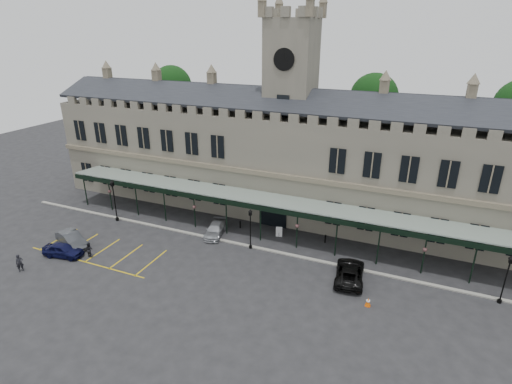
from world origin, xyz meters
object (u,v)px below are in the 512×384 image
at_px(lamp_post_mid, 250,225).
at_px(car_left_a, 63,250).
at_px(lamp_post_right, 507,275).
at_px(car_left_b, 72,239).
at_px(station_building, 288,160).
at_px(clock_tower, 290,103).
at_px(person_b, 89,249).
at_px(person_a, 20,263).
at_px(traffic_cone, 368,302).
at_px(car_van, 350,272).
at_px(lamp_post_left, 114,197).
at_px(car_taxi, 215,230).
at_px(sign_board, 279,232).

distance_m(lamp_post_mid, car_left_a, 18.66).
height_order(lamp_post_right, car_left_b, lamp_post_right).
relative_size(station_building, clock_tower, 2.42).
relative_size(lamp_post_mid, car_left_a, 1.10).
height_order(station_building, person_b, station_building).
xyz_separation_m(station_building, lamp_post_right, (22.10, -10.80, -3.82)).
bearing_deg(clock_tower, lamp_post_mid, -91.63).
distance_m(car_left_a, person_a, 3.84).
relative_size(station_building, lamp_post_right, 13.43).
bearing_deg(lamp_post_right, traffic_cone, -154.92).
distance_m(clock_tower, car_van, 20.19).
bearing_deg(station_building, lamp_post_mid, -91.64).
distance_m(lamp_post_left, car_left_a, 8.79).
xyz_separation_m(lamp_post_mid, car_van, (10.39, -1.63, -1.87)).
distance_m(clock_tower, person_a, 31.74).
height_order(traffic_cone, person_a, person_a).
xyz_separation_m(lamp_post_left, person_a, (-0.88, -11.97, -2.17)).
bearing_deg(car_taxi, lamp_post_right, -15.28).
height_order(sign_board, car_taxi, car_taxi).
height_order(lamp_post_right, sign_board, lamp_post_right).
height_order(sign_board, person_b, person_b).
bearing_deg(sign_board, car_taxi, -173.88).
height_order(lamp_post_left, lamp_post_right, lamp_post_left).
bearing_deg(car_van, person_b, 6.65).
distance_m(car_left_a, car_left_b, 2.03).
distance_m(lamp_post_right, person_a, 42.13).
relative_size(sign_board, car_left_b, 0.26).
height_order(lamp_post_right, person_b, lamp_post_right).
height_order(car_left_a, person_b, person_b).
distance_m(person_a, person_b, 6.01).
relative_size(clock_tower, car_taxi, 5.76).
relative_size(car_van, person_b, 3.43).
relative_size(car_taxi, person_b, 2.81).
bearing_deg(lamp_post_left, car_left_a, -85.65).
xyz_separation_m(station_building, sign_board, (1.55, -7.19, -5.89)).
bearing_deg(traffic_cone, person_a, -166.37).
bearing_deg(person_b, sign_board, -140.68).
xyz_separation_m(clock_tower, lamp_post_right, (22.10, -10.88, -10.46)).
bearing_deg(traffic_cone, car_taxi, 160.96).
height_order(traffic_cone, car_left_b, car_left_b).
xyz_separation_m(lamp_post_left, traffic_cone, (29.55, -4.59, -2.66)).
height_order(clock_tower, traffic_cone, clock_tower).
relative_size(traffic_cone, car_left_b, 0.16).
relative_size(sign_board, car_van, 0.22).
relative_size(clock_tower, car_left_b, 5.47).
xyz_separation_m(station_building, lamp_post_left, (-17.36, -10.84, -3.44)).
bearing_deg(sign_board, traffic_cone, -51.13).
bearing_deg(person_a, lamp_post_mid, -28.34).
relative_size(car_left_b, person_b, 2.96).
bearing_deg(lamp_post_mid, clock_tower, 88.37).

